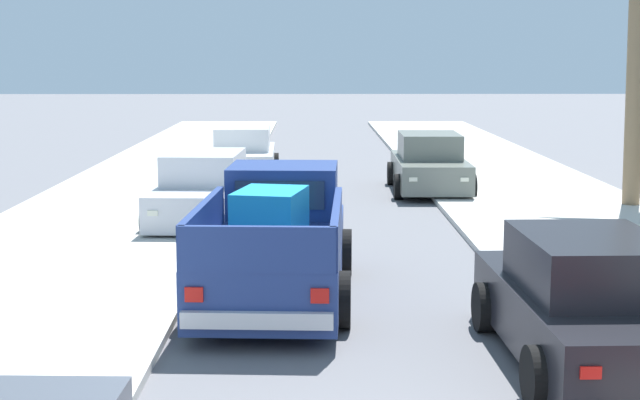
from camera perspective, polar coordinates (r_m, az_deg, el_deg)
name	(u,v)px	position (r m, az deg, el deg)	size (l,w,h in m)	color
sidewalk_left	(99,229)	(19.21, -13.55, -1.75)	(5.01, 60.00, 0.12)	beige
sidewalk_right	(580,228)	(19.51, 15.84, -1.68)	(5.01, 60.00, 0.12)	beige
curb_left	(154,229)	(18.99, -10.29, -1.79)	(0.16, 60.00, 0.10)	silver
curb_right	(526,228)	(19.22, 12.68, -1.74)	(0.16, 60.00, 0.10)	silver
pickup_truck	(276,243)	(13.60, -2.72, -2.67)	(2.39, 5.29, 1.80)	navy
car_left_near	(587,305)	(11.05, 16.25, -6.25)	(2.09, 4.29, 1.54)	black
car_right_near	(243,155)	(26.49, -4.80, 2.79)	(2.11, 4.30, 1.54)	silver
car_left_mid	(429,165)	(24.27, 6.81, 2.19)	(2.09, 4.29, 1.54)	slate
car_right_mid	(204,191)	(19.51, -7.22, 0.54)	(2.19, 4.33, 1.54)	silver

